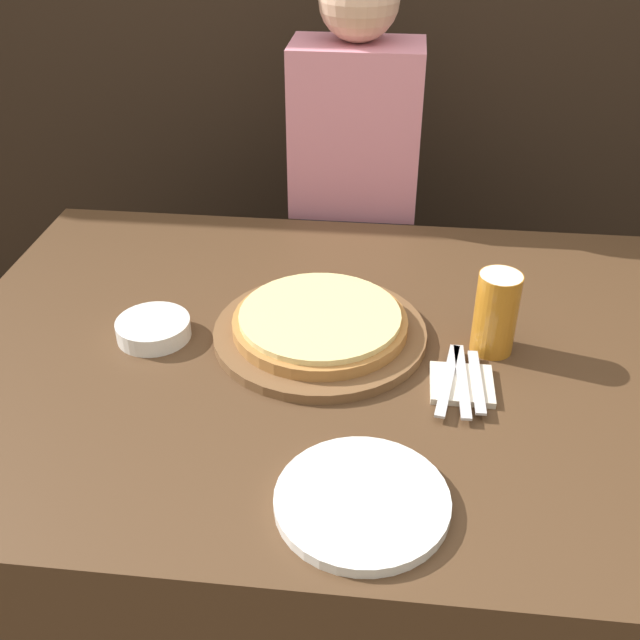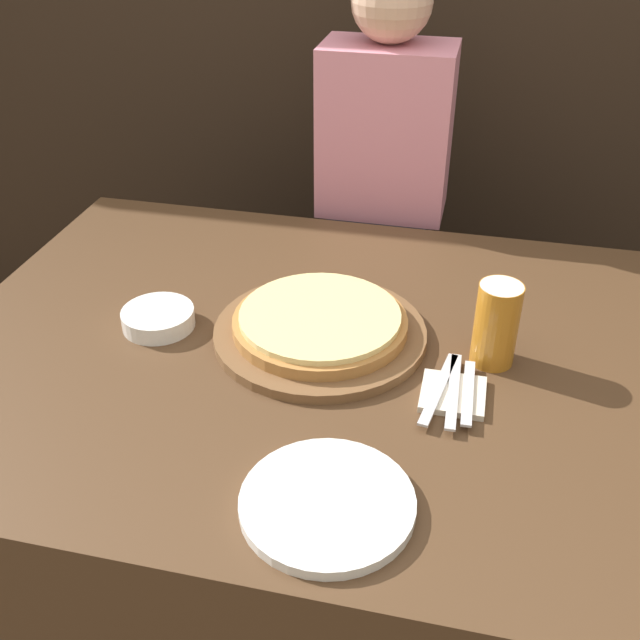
{
  "view_description": "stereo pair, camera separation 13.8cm",
  "coord_description": "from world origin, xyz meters",
  "px_view_note": "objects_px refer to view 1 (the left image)",
  "views": [
    {
      "loc": [
        0.11,
        -1.15,
        1.6
      ],
      "look_at": [
        -0.02,
        0.03,
        0.82
      ],
      "focal_mm": 42.0,
      "sensor_mm": 36.0,
      "label": 1
    },
    {
      "loc": [
        0.25,
        -1.13,
        1.6
      ],
      "look_at": [
        -0.02,
        0.03,
        0.82
      ],
      "focal_mm": 42.0,
      "sensor_mm": 36.0,
      "label": 2
    }
  ],
  "objects_px": {
    "dinner_knife": "(462,380)",
    "diner_person": "(352,231)",
    "pizza_on_board": "(320,327)",
    "side_bowl": "(153,329)",
    "beer_glass": "(496,310)",
    "fork": "(448,379)",
    "dinner_plate": "(362,501)",
    "spoon": "(477,381)"
  },
  "relations": [
    {
      "from": "side_bowl",
      "to": "dinner_knife",
      "type": "bearing_deg",
      "value": -8.88
    },
    {
      "from": "diner_person",
      "to": "dinner_plate",
      "type": "bearing_deg",
      "value": -85.08
    },
    {
      "from": "side_bowl",
      "to": "diner_person",
      "type": "height_order",
      "value": "diner_person"
    },
    {
      "from": "beer_glass",
      "to": "dinner_plate",
      "type": "relative_size",
      "value": 0.62
    },
    {
      "from": "dinner_plate",
      "to": "side_bowl",
      "type": "height_order",
      "value": "side_bowl"
    },
    {
      "from": "spoon",
      "to": "dinner_knife",
      "type": "bearing_deg",
      "value": 180.0
    },
    {
      "from": "pizza_on_board",
      "to": "side_bowl",
      "type": "relative_size",
      "value": 2.88
    },
    {
      "from": "dinner_knife",
      "to": "spoon",
      "type": "xyz_separation_m",
      "value": [
        0.03,
        -0.0,
        0.0
      ]
    },
    {
      "from": "pizza_on_board",
      "to": "dinner_plate",
      "type": "distance_m",
      "value": 0.43
    },
    {
      "from": "beer_glass",
      "to": "fork",
      "type": "distance_m",
      "value": 0.17
    },
    {
      "from": "dinner_knife",
      "to": "diner_person",
      "type": "relative_size",
      "value": 0.15
    },
    {
      "from": "beer_glass",
      "to": "side_bowl",
      "type": "xyz_separation_m",
      "value": [
        -0.64,
        -0.03,
        -0.07
      ]
    },
    {
      "from": "pizza_on_board",
      "to": "spoon",
      "type": "bearing_deg",
      "value": -23.41
    },
    {
      "from": "fork",
      "to": "diner_person",
      "type": "height_order",
      "value": "diner_person"
    },
    {
      "from": "dinner_knife",
      "to": "spoon",
      "type": "relative_size",
      "value": 1.18
    },
    {
      "from": "side_bowl",
      "to": "spoon",
      "type": "bearing_deg",
      "value": -8.52
    },
    {
      "from": "dinner_plate",
      "to": "spoon",
      "type": "xyz_separation_m",
      "value": [
        0.18,
        0.3,
        0.01
      ]
    },
    {
      "from": "beer_glass",
      "to": "dinner_knife",
      "type": "xyz_separation_m",
      "value": [
        -0.06,
        -0.12,
        -0.07
      ]
    },
    {
      "from": "spoon",
      "to": "dinner_plate",
      "type": "bearing_deg",
      "value": -121.59
    },
    {
      "from": "pizza_on_board",
      "to": "diner_person",
      "type": "bearing_deg",
      "value": 88.68
    },
    {
      "from": "pizza_on_board",
      "to": "beer_glass",
      "type": "bearing_deg",
      "value": -0.36
    },
    {
      "from": "fork",
      "to": "diner_person",
      "type": "distance_m",
      "value": 0.82
    },
    {
      "from": "beer_glass",
      "to": "dinner_knife",
      "type": "height_order",
      "value": "beer_glass"
    },
    {
      "from": "dinner_knife",
      "to": "diner_person",
      "type": "height_order",
      "value": "diner_person"
    },
    {
      "from": "fork",
      "to": "dinner_knife",
      "type": "xyz_separation_m",
      "value": [
        0.03,
        0.0,
        0.0
      ]
    },
    {
      "from": "dinner_knife",
      "to": "pizza_on_board",
      "type": "bearing_deg",
      "value": 154.64
    },
    {
      "from": "beer_glass",
      "to": "dinner_plate",
      "type": "height_order",
      "value": "beer_glass"
    },
    {
      "from": "pizza_on_board",
      "to": "side_bowl",
      "type": "bearing_deg",
      "value": -173.88
    },
    {
      "from": "side_bowl",
      "to": "diner_person",
      "type": "relative_size",
      "value": 0.1
    },
    {
      "from": "dinner_knife",
      "to": "diner_person",
      "type": "bearing_deg",
      "value": 107.67
    },
    {
      "from": "beer_glass",
      "to": "side_bowl",
      "type": "height_order",
      "value": "beer_glass"
    },
    {
      "from": "beer_glass",
      "to": "dinner_plate",
      "type": "bearing_deg",
      "value": -117.34
    },
    {
      "from": "dinner_plate",
      "to": "side_bowl",
      "type": "xyz_separation_m",
      "value": [
        -0.43,
        0.39,
        0.01
      ]
    },
    {
      "from": "pizza_on_board",
      "to": "dinner_plate",
      "type": "height_order",
      "value": "pizza_on_board"
    },
    {
      "from": "diner_person",
      "to": "spoon",
      "type": "bearing_deg",
      "value": -70.68
    },
    {
      "from": "fork",
      "to": "spoon",
      "type": "bearing_deg",
      "value": 0.0
    },
    {
      "from": "pizza_on_board",
      "to": "fork",
      "type": "bearing_deg",
      "value": -27.63
    },
    {
      "from": "dinner_plate",
      "to": "fork",
      "type": "relative_size",
      "value": 1.23
    },
    {
      "from": "fork",
      "to": "beer_glass",
      "type": "bearing_deg",
      "value": 55.46
    },
    {
      "from": "dinner_plate",
      "to": "diner_person",
      "type": "height_order",
      "value": "diner_person"
    },
    {
      "from": "dinner_plate",
      "to": "dinner_knife",
      "type": "height_order",
      "value": "dinner_plate"
    },
    {
      "from": "beer_glass",
      "to": "fork",
      "type": "bearing_deg",
      "value": -124.54
    }
  ]
}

